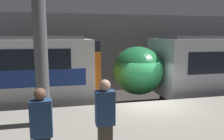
{
  "coord_description": "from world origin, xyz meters",
  "views": [
    {
      "loc": [
        -3.2,
        -7.85,
        3.67
      ],
      "look_at": [
        -1.26,
        0.88,
        2.27
      ],
      "focal_mm": 35.0,
      "sensor_mm": 36.0,
      "label": 1
    }
  ],
  "objects": [
    {
      "name": "ground_plane",
      "position": [
        0.0,
        0.0,
        0.0
      ],
      "size": [
        120.0,
        120.0,
        0.0
      ],
      "primitive_type": "plane",
      "color": "#33302D"
    },
    {
      "name": "station_rear_barrier",
      "position": [
        0.0,
        6.32,
        2.53
      ],
      "size": [
        50.0,
        0.15,
        5.07
      ],
      "color": "#939399",
      "rests_on": "ground"
    },
    {
      "name": "support_pillar_near",
      "position": [
        -3.82,
        -1.45,
        3.14
      ],
      "size": [
        0.37,
        0.37,
        4.06
      ],
      "color": "#56565B",
      "rests_on": "platform"
    },
    {
      "name": "person_waiting",
      "position": [
        -3.63,
        -3.94,
        1.98
      ],
      "size": [
        0.38,
        0.24,
        1.66
      ],
      "color": "black",
      "rests_on": "platform"
    },
    {
      "name": "person_walking",
      "position": [
        -2.43,
        -3.73,
        2.02
      ],
      "size": [
        0.38,
        0.24,
        1.72
      ],
      "color": "#473D33",
      "rests_on": "platform"
    }
  ]
}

